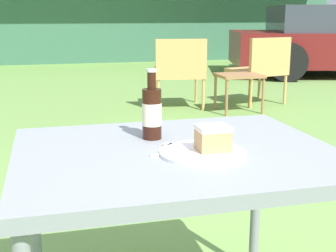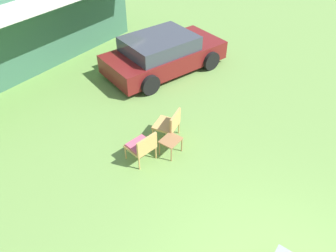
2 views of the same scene
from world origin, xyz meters
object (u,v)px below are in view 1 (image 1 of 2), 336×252
Objects in this scene: cake_on_plate at (207,146)px; wicker_chair_cushioned at (179,69)px; wicker_chair_plain at (261,67)px; patio_table at (176,168)px; garden_side_table at (239,79)px; cola_bottle_near at (152,112)px.

wicker_chair_cushioned is at bearing 75.23° from cake_on_plate.
wicker_chair_plain reaches higher than cake_on_plate.
wicker_chair_plain is at bearing 61.07° from patio_table.
cake_on_plate is at bearing 83.67° from wicker_chair_cushioned.
cake_on_plate reaches higher than garden_side_table.
garden_side_table is 2.08× the size of cola_bottle_near.
cake_on_plate reaches higher than patio_table.
patio_table is 0.21m from cola_bottle_near.
cola_bottle_near is at bearing 81.23° from wicker_chair_cushioned.
patio_table is 3.82× the size of cake_on_plate.
garden_side_table is 3.86m from cola_bottle_near.
garden_side_table is 3.99m from cake_on_plate.
cola_bottle_near is (-0.04, 0.14, 0.15)m from patio_table.
patio_table is at bearing 48.08° from wicker_chair_plain.
wicker_chair_cushioned is 0.84× the size of patio_table.
cola_bottle_near reaches higher than garden_side_table.
wicker_chair_cushioned is at bearing 72.80° from cola_bottle_near.
wicker_chair_cushioned is 1.70× the size of garden_side_table.
cake_on_plate is at bearing -60.79° from cola_bottle_near.
cola_bottle_near is (-1.18, -3.80, 0.32)m from wicker_chair_cushioned.
garden_side_table is at bearing 64.04° from patio_table.
wicker_chair_plain is 0.84× the size of patio_table.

